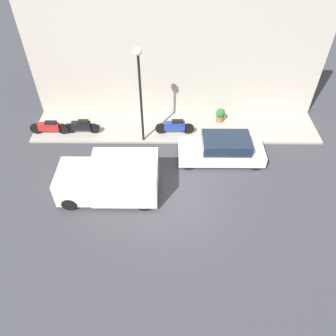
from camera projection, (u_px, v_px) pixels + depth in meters
ground_plane at (177, 198)px, 15.10m from camera, size 60.00×60.00×0.00m
sidewalk at (176, 127)px, 18.92m from camera, size 2.85×16.07×0.12m
building_facade at (176, 58)px, 17.69m from camera, size 0.30×16.07×6.98m
parked_car at (222, 149)px, 16.63m from camera, size 1.81×4.32×1.33m
delivery_van at (110, 179)px, 14.60m from camera, size 2.08×4.46×1.96m
motorcycle_red at (49, 127)px, 18.09m from camera, size 0.30×2.15×0.81m
motorcycle_black at (82, 126)px, 18.13m from camera, size 0.30×1.97×0.84m
motorcycle_blue at (175, 126)px, 18.09m from camera, size 0.30×2.16×0.87m
streetlamp at (140, 80)px, 15.50m from camera, size 0.39×0.39×5.22m
potted_plant at (220, 115)px, 19.01m from camera, size 0.52×0.52×0.79m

